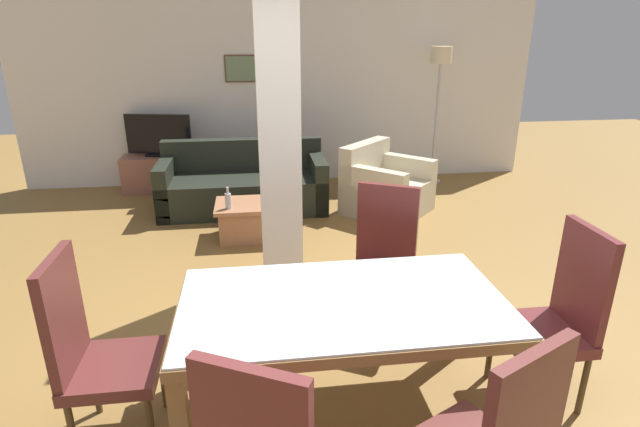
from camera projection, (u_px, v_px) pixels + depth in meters
name	position (u px, v px, depth m)	size (l,w,h in m)	color
ground_plane	(341.00, 412.00, 2.92)	(18.00, 18.00, 0.00)	olive
back_wall	(282.00, 86.00, 6.97)	(7.20, 0.09, 2.70)	white
divider_pillar	(279.00, 129.00, 3.99)	(0.33, 0.39, 2.70)	white
dining_table	(343.00, 323.00, 2.71)	(1.75, 0.96, 0.75)	brown
dining_chair_far_right	(382.00, 258.00, 3.56)	(0.62, 0.62, 1.08)	maroon
dining_chair_head_left	(93.00, 348.00, 2.56)	(0.46, 0.46, 1.08)	#572624
dining_chair_head_right	(559.00, 312.00, 2.88)	(0.46, 0.46, 1.08)	maroon
sofa	(244.00, 186.00, 6.17)	(1.99, 0.89, 0.81)	black
armchair	(385.00, 189.00, 6.03)	(1.23, 1.23, 0.82)	beige
coffee_table	(250.00, 220.00, 5.31)	(0.71, 0.56, 0.38)	#A36A49
bottle	(228.00, 200.00, 5.06)	(0.06, 0.06, 0.23)	#B2B7BC
tv_stand	(163.00, 173.00, 6.88)	(1.04, 0.40, 0.48)	#A4634E
tv_screen	(159.00, 136.00, 6.71)	(0.88, 0.27, 0.56)	black
floor_lamp	(440.00, 70.00, 6.78)	(0.29, 0.29, 1.89)	#B7B7BC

